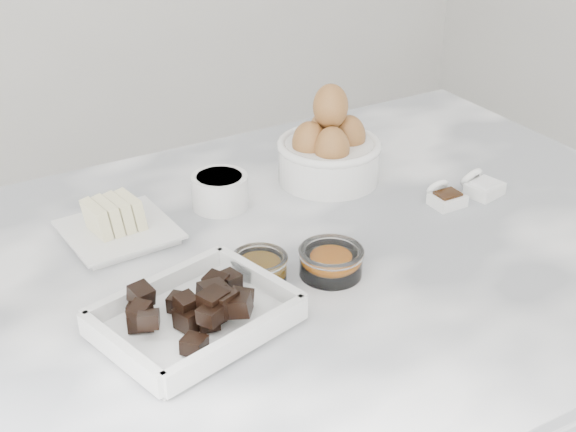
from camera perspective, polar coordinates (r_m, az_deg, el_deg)
The scene contains 9 objects.
marble_slab at distance 1.07m, azimuth -0.12°, elevation -3.73°, with size 1.20×0.80×0.04m, color white.
chocolate_dish at distance 0.92m, azimuth -6.62°, elevation -6.77°, with size 0.25×0.21×0.06m.
butter_plate at distance 1.12m, azimuth -12.10°, elevation -0.58°, with size 0.15×0.15×0.06m.
sugar_ramekin at distance 1.18m, azimuth -4.87°, elevation 1.87°, with size 0.08×0.08×0.05m.
egg_bowl at distance 1.25m, azimuth 2.93°, elevation 4.73°, with size 0.16×0.16×0.16m.
honey_bowl at distance 1.01m, azimuth -2.05°, elevation -3.60°, with size 0.07×0.07×0.03m.
zest_bowl at distance 1.02m, azimuth 3.08°, elevation -3.17°, with size 0.08×0.08×0.04m.
vanilla_spoon at distance 1.21m, azimuth 11.09°, elevation 1.38°, with size 0.05×0.06×0.04m.
salt_spoon at distance 1.25m, azimuth 13.57°, elevation 2.12°, with size 0.06×0.07×0.04m.
Camera 1 is at (-0.46, -0.78, 1.50)m, focal length 50.00 mm.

